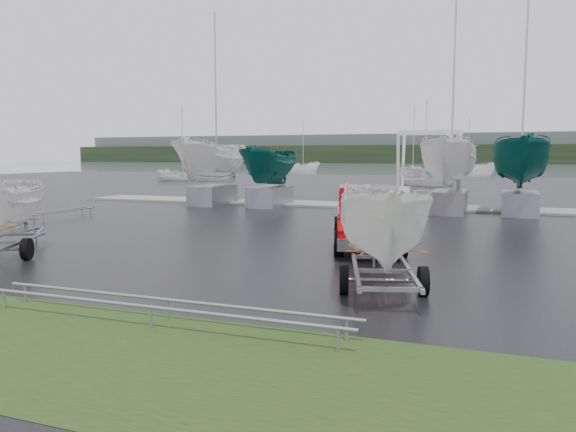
# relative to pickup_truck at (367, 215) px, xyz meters

# --- Properties ---
(ground_plane) EXTENTS (120.00, 120.00, 0.00)m
(ground_plane) POSITION_rel_pickup_truck_xyz_m (-5.40, 0.01, -0.95)
(ground_plane) COLOR black
(ground_plane) RESTS_ON ground
(lake) EXTENTS (300.00, 300.00, 0.00)m
(lake) POSITION_rel_pickup_truck_xyz_m (-5.40, 100.01, -0.96)
(lake) COLOR slate
(lake) RESTS_ON ground
(dock) EXTENTS (30.00, 3.00, 0.12)m
(dock) POSITION_rel_pickup_truck_xyz_m (-5.40, 13.01, -0.90)
(dock) COLOR gray
(dock) RESTS_ON ground
(treeline) EXTENTS (300.00, 8.00, 6.00)m
(treeline) POSITION_rel_pickup_truck_xyz_m (-5.40, 170.01, 2.05)
(treeline) COLOR black
(treeline) RESTS_ON ground
(far_hill) EXTENTS (300.00, 6.00, 10.00)m
(far_hill) POSITION_rel_pickup_truck_xyz_m (-5.40, 178.01, 4.05)
(far_hill) COLOR #4C5651
(far_hill) RESTS_ON ground
(pickup_truck) EXTENTS (3.30, 5.80, 1.83)m
(pickup_truck) POSITION_rel_pickup_truck_xyz_m (0.00, 0.00, 0.00)
(pickup_truck) COLOR maroon
(pickup_truck) RESTS_ON ground
(trailer_hitched) EXTENTS (2.23, 3.79, 5.26)m
(trailer_hitched) POSITION_rel_pickup_truck_xyz_m (1.71, -5.99, 1.89)
(trailer_hitched) COLOR gray
(trailer_hitched) RESTS_ON ground
(boat_hoist) EXTENTS (3.30, 2.18, 4.12)m
(boat_hoist) POSITION_rel_pickup_truck_xyz_m (0.38, 13.01, 1.72)
(boat_hoist) COLOR silver
(boat_hoist) RESTS_ON ground
(keelboat_0) EXTENTS (2.60, 3.20, 10.77)m
(keelboat_0) POSITION_rel_pickup_truck_xyz_m (-11.42, 11.01, 3.18)
(keelboat_0) COLOR gray
(keelboat_0) RESTS_ON ground
(keelboat_1) EXTENTS (2.16, 3.20, 6.84)m
(keelboat_1) POSITION_rel_pickup_truck_xyz_m (-7.97, 11.21, 2.43)
(keelboat_1) COLOR gray
(keelboat_1) RESTS_ON ground
(keelboat_2) EXTENTS (2.58, 3.20, 10.75)m
(keelboat_2) POSITION_rel_pickup_truck_xyz_m (1.61, 11.01, 3.15)
(keelboat_2) COLOR gray
(keelboat_2) RESTS_ON ground
(keelboat_3) EXTENTS (2.57, 3.20, 10.75)m
(keelboat_3) POSITION_rel_pickup_truck_xyz_m (4.81, 11.31, 3.14)
(keelboat_3) COLOR gray
(keelboat_3) RESTS_ON ground
(mast_rack_0) EXTENTS (0.56, 6.50, 0.06)m
(mast_rack_0) POSITION_rel_pickup_truck_xyz_m (-14.40, 1.01, -0.60)
(mast_rack_0) COLOR gray
(mast_rack_0) RESTS_ON ground
(mast_rack_2) EXTENTS (7.00, 0.56, 0.06)m
(mast_rack_2) POSITION_rel_pickup_truck_xyz_m (-1.40, -9.49, -0.60)
(mast_rack_2) COLOR gray
(mast_rack_2) RESTS_ON ground
(moored_boat_0) EXTENTS (3.06, 3.04, 10.89)m
(moored_boat_0) POSITION_rel_pickup_truck_xyz_m (-29.08, 36.84, -0.95)
(moored_boat_0) COLOR silver
(moored_boat_0) RESTS_ON ground
(moored_boat_1) EXTENTS (2.81, 2.88, 11.52)m
(moored_boat_1) POSITION_rel_pickup_truck_xyz_m (-5.22, 46.01, -0.95)
(moored_boat_1) COLOR silver
(moored_boat_1) RESTS_ON ground
(moored_boat_2) EXTENTS (3.26, 3.25, 11.05)m
(moored_boat_2) POSITION_rel_pickup_truck_xyz_m (-2.67, 36.08, -0.95)
(moored_boat_2) COLOR silver
(moored_boat_2) RESTS_ON ground
(moored_boat_4) EXTENTS (3.74, 3.71, 11.56)m
(moored_boat_4) POSITION_rel_pickup_truck_xyz_m (-37.56, 60.66, -0.95)
(moored_boat_4) COLOR silver
(moored_boat_4) RESTS_ON ground
(moored_boat_5) EXTENTS (3.28, 3.21, 11.83)m
(moored_boat_5) POSITION_rel_pickup_truck_xyz_m (-0.37, 64.69, -0.95)
(moored_boat_5) COLOR silver
(moored_boat_5) RESTS_ON ground
(moored_boat_6) EXTENTS (3.58, 3.61, 11.50)m
(moored_boat_6) POSITION_rel_pickup_truck_xyz_m (-25.60, 67.40, -0.95)
(moored_boat_6) COLOR silver
(moored_boat_6) RESTS_ON ground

